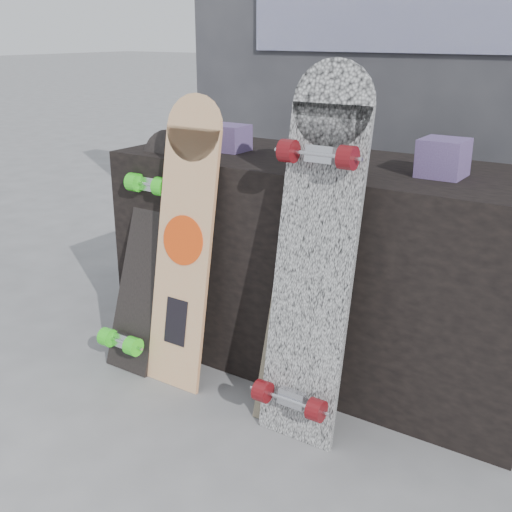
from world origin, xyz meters
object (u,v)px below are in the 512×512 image
Objects in this scene: vendor_table at (325,265)px; skateboard_dark at (145,248)px; longboard_celtic at (314,248)px; longboard_geisha at (185,236)px; longboard_cascadia at (314,251)px.

skateboard_dark is (-0.59, -0.36, 0.06)m from vendor_table.
longboard_celtic is (0.12, -0.32, 0.18)m from vendor_table.
longboard_cascadia reaches higher than longboard_geisha.
longboard_cascadia reaches higher than skateboard_dark.
vendor_table is 1.80× the size of skateboard_dark.
skateboard_dark is at bearing -176.83° from longboard_celtic.
vendor_table is at bearing 45.67° from longboard_geisha.
skateboard_dark reaches higher than vendor_table.
longboard_cascadia is (0.05, -0.10, 0.03)m from longboard_celtic.
longboard_cascadia is (0.17, -0.41, 0.21)m from vendor_table.
longboard_geisha is (-0.37, -0.38, 0.15)m from vendor_table.
vendor_table is 0.69m from skateboard_dark.
longboard_celtic reaches higher than skateboard_dark.
longboard_geisha is 0.89× the size of longboard_cascadia.
longboard_celtic is (0.49, 0.06, 0.03)m from longboard_geisha.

